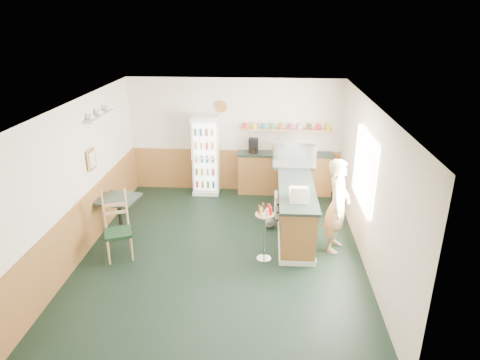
# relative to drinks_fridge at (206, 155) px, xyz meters

# --- Properties ---
(ground) EXTENTS (6.00, 6.00, 0.00)m
(ground) POSITION_rel_drinks_fridge_xyz_m (0.67, -2.74, -0.93)
(ground) COLOR black
(ground) RESTS_ON ground
(room_envelope) EXTENTS (5.04, 6.02, 2.72)m
(room_envelope) POSITION_rel_drinks_fridge_xyz_m (0.44, -2.01, 0.59)
(room_envelope) COLOR #F2E5CE
(room_envelope) RESTS_ON ground
(service_counter) EXTENTS (0.68, 3.01, 1.01)m
(service_counter) POSITION_rel_drinks_fridge_xyz_m (2.02, -1.67, -0.47)
(service_counter) COLOR #AA7437
(service_counter) RESTS_ON ground
(back_counter) EXTENTS (2.24, 0.42, 1.69)m
(back_counter) POSITION_rel_drinks_fridge_xyz_m (1.86, 0.06, -0.38)
(back_counter) COLOR #AA7437
(back_counter) RESTS_ON ground
(drinks_fridge) EXTENTS (0.62, 0.53, 1.87)m
(drinks_fridge) POSITION_rel_drinks_fridge_xyz_m (0.00, 0.00, 0.00)
(drinks_fridge) COLOR white
(drinks_fridge) RESTS_ON ground
(display_case) EXTENTS (0.90, 0.47, 0.51)m
(display_case) POSITION_rel_drinks_fridge_xyz_m (2.02, -0.88, 0.33)
(display_case) COLOR silver
(display_case) RESTS_ON service_counter
(cash_register) EXTENTS (0.34, 0.36, 0.20)m
(cash_register) POSITION_rel_drinks_fridge_xyz_m (2.02, -2.60, 0.17)
(cash_register) COLOR beige
(cash_register) RESTS_ON service_counter
(shopkeeper) EXTENTS (0.58, 0.68, 1.74)m
(shopkeeper) POSITION_rel_drinks_fridge_xyz_m (2.72, -2.49, -0.06)
(shopkeeper) COLOR tan
(shopkeeper) RESTS_ON ground
(condiment_stand) EXTENTS (0.33, 0.33, 1.03)m
(condiment_stand) POSITION_rel_drinks_fridge_xyz_m (1.43, -2.95, -0.27)
(condiment_stand) COLOR silver
(condiment_stand) RESTS_ON ground
(newspaper_rack) EXTENTS (0.09, 0.42, 0.50)m
(newspaper_rack) POSITION_rel_drinks_fridge_xyz_m (1.66, -1.71, -0.46)
(newspaper_rack) COLOR black
(newspaper_rack) RESTS_ON ground
(cafe_table) EXTENTS (0.79, 0.79, 0.76)m
(cafe_table) POSITION_rel_drinks_fridge_xyz_m (-1.38, -2.20, -0.40)
(cafe_table) COLOR black
(cafe_table) RESTS_ON ground
(cafe_chair) EXTENTS (0.59, 0.60, 1.22)m
(cafe_chair) POSITION_rel_drinks_fridge_xyz_m (-1.13, -2.94, -0.30)
(cafe_chair) COLOR black
(cafe_chair) RESTS_ON ground
(dog_doorstop) EXTENTS (0.20, 0.26, 0.25)m
(dog_doorstop) POSITION_rel_drinks_fridge_xyz_m (1.52, -1.76, -0.82)
(dog_doorstop) COLOR gray
(dog_doorstop) RESTS_ON ground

